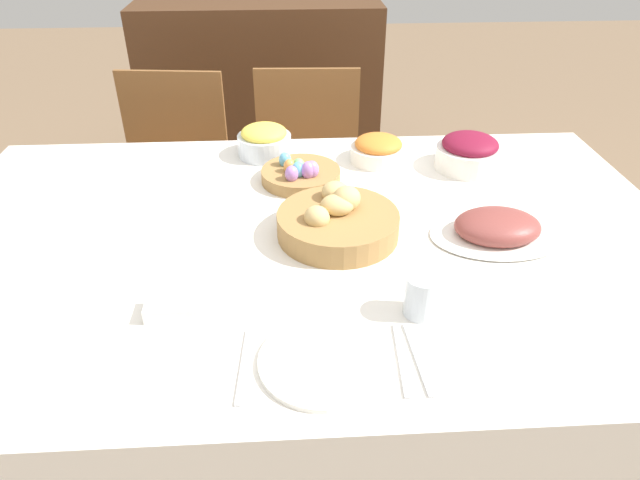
{
  "coord_description": "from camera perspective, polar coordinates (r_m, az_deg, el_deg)",
  "views": [
    {
      "loc": [
        -0.03,
        -1.17,
        1.51
      ],
      "look_at": [
        0.03,
        -0.09,
        0.82
      ],
      "focal_mm": 32.0,
      "sensor_mm": 36.0,
      "label": 1
    }
  ],
  "objects": [
    {
      "name": "beet_salad_bowl",
      "position": [
        1.75,
        14.67,
        8.48
      ],
      "size": [
        0.19,
        0.19,
        0.1
      ],
      "color": "white",
      "rests_on": "dining_table"
    },
    {
      "name": "dinner_plate",
      "position": [
        1.04,
        0.27,
        -12.01
      ],
      "size": [
        0.23,
        0.23,
        0.01
      ],
      "color": "white",
      "rests_on": "dining_table"
    },
    {
      "name": "butter_dish",
      "position": [
        1.17,
        -14.48,
        -6.55
      ],
      "size": [
        0.11,
        0.07,
        0.03
      ],
      "color": "white",
      "rests_on": "dining_table"
    },
    {
      "name": "dining_table",
      "position": [
        1.63,
        -1.34,
        -11.15
      ],
      "size": [
        1.87,
        1.19,
        0.78
      ],
      "color": "white",
      "rests_on": "ground"
    },
    {
      "name": "carrot_bowl",
      "position": [
        1.75,
        5.83,
        9.02
      ],
      "size": [
        0.17,
        0.17,
        0.08
      ],
      "color": "white",
      "rests_on": "dining_table"
    },
    {
      "name": "egg_basket",
      "position": [
        1.62,
        -1.85,
        6.63
      ],
      "size": [
        0.22,
        0.22,
        0.08
      ],
      "color": "#9E7542",
      "rests_on": "dining_table"
    },
    {
      "name": "sideboard",
      "position": [
        3.15,
        -5.77,
        13.68
      ],
      "size": [
        1.21,
        0.44,
        1.0
      ],
      "color": "#4C2D19",
      "rests_on": "ground"
    },
    {
      "name": "fork",
      "position": [
        1.04,
        -7.67,
        -12.33
      ],
      "size": [
        0.02,
        0.18,
        0.0
      ],
      "rotation": [
        0.0,
        0.0,
        -0.06
      ],
      "color": "silver",
      "rests_on": "dining_table"
    },
    {
      "name": "ground_plane",
      "position": [
        1.92,
        -1.18,
        -19.59
      ],
      "size": [
        12.0,
        12.0,
        0.0
      ],
      "primitive_type": "plane",
      "color": "#7F664C"
    },
    {
      "name": "knife",
      "position": [
        1.06,
        8.08,
        -11.67
      ],
      "size": [
        0.02,
        0.18,
        0.0
      ],
      "rotation": [
        0.0,
        0.0,
        -0.06
      ],
      "color": "silver",
      "rests_on": "dining_table"
    },
    {
      "name": "chair_far_center",
      "position": [
        2.35,
        -1.23,
        6.42
      ],
      "size": [
        0.44,
        0.44,
        0.88
      ],
      "rotation": [
        0.0,
        0.0,
        -0.05
      ],
      "color": "brown",
      "rests_on": "ground"
    },
    {
      "name": "pineapple_bowl",
      "position": [
        1.79,
        -5.59,
        9.85
      ],
      "size": [
        0.17,
        0.17,
        0.1
      ],
      "color": "silver",
      "rests_on": "dining_table"
    },
    {
      "name": "ham_platter",
      "position": [
        1.43,
        17.28,
        1.11
      ],
      "size": [
        0.32,
        0.22,
        0.07
      ],
      "color": "white",
      "rests_on": "dining_table"
    },
    {
      "name": "spoon",
      "position": [
        1.06,
        9.7,
        -11.55
      ],
      "size": [
        0.02,
        0.18,
        0.0
      ],
      "rotation": [
        0.0,
        0.0,
        0.06
      ],
      "color": "silver",
      "rests_on": "dining_table"
    },
    {
      "name": "bread_basket",
      "position": [
        1.37,
        1.76,
        1.92
      ],
      "size": [
        0.29,
        0.29,
        0.12
      ],
      "color": "#9E7542",
      "rests_on": "dining_table"
    },
    {
      "name": "chair_far_left",
      "position": [
        2.39,
        -14.5,
        5.87
      ],
      "size": [
        0.46,
        0.46,
        0.88
      ],
      "rotation": [
        0.0,
        0.0,
        -0.11
      ],
      "color": "brown",
      "rests_on": "ground"
    },
    {
      "name": "drinking_cup",
      "position": [
        1.14,
        10.15,
        -5.48
      ],
      "size": [
        0.07,
        0.07,
        0.09
      ],
      "color": "silver",
      "rests_on": "dining_table"
    }
  ]
}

